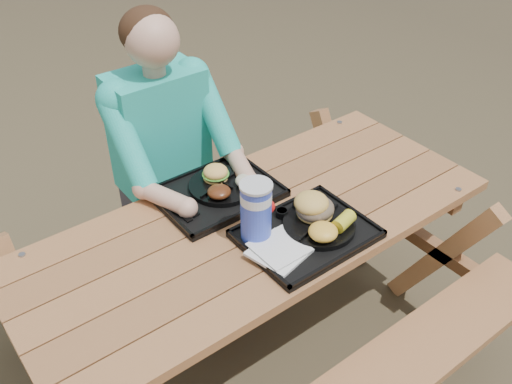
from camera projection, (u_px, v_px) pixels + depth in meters
ground at (256, 350)px, 2.54m from camera, size 60.00×60.00×0.00m
picnic_table at (256, 291)px, 2.32m from camera, size 1.80×1.49×0.75m
tray_near at (306, 235)px, 2.02m from camera, size 0.45×0.35×0.02m
tray_far at (217, 194)px, 2.21m from camera, size 0.45×0.35×0.02m
plate_near at (319, 225)px, 2.03m from camera, size 0.26×0.26×0.02m
plate_far at (222, 186)px, 2.22m from camera, size 0.26×0.26×0.02m
napkin_stack at (279, 251)px, 1.92m from camera, size 0.21×0.21×0.02m
soda_cup at (256, 212)px, 1.93m from camera, size 0.11×0.11×0.21m
condiment_bbq at (282, 213)px, 2.08m from camera, size 0.05×0.05×0.03m
condiment_mustard at (298, 207)px, 2.11m from camera, size 0.05×0.05×0.03m
sandwich at (316, 199)px, 2.02m from camera, size 0.13×0.13×0.14m
mac_cheese at (323, 232)px, 1.94m from camera, size 0.10×0.10×0.05m
corn_cob at (344, 221)px, 1.99m from camera, size 0.11×0.11×0.05m
cutlery_far at (182, 207)px, 2.13m from camera, size 0.06×0.17×0.01m
burger at (215, 169)px, 2.22m from camera, size 0.10×0.10×0.09m
baked_beans at (219, 192)px, 2.14m from camera, size 0.09×0.09×0.04m
potato_salad at (245, 181)px, 2.19m from camera, size 0.08×0.08×0.04m
diner at (166, 177)px, 2.51m from camera, size 0.48×0.84×1.28m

